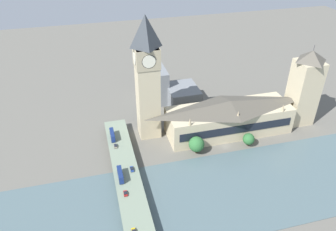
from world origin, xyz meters
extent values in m
plane|color=#605E56|center=(0.00, 0.00, 0.00)|extent=(600.00, 600.00, 0.00)
cube|color=#4C6066|center=(-36.95, 0.00, 0.15)|extent=(61.91, 360.00, 0.30)
cube|color=#C1B28E|center=(16.21, -8.00, 9.49)|extent=(26.42, 85.14, 18.99)
cube|color=black|center=(2.85, -8.00, 10.44)|extent=(0.40, 78.33, 5.70)
pyramid|color=#514C42|center=(16.21, -8.00, 21.76)|extent=(25.89, 83.44, 5.54)
cone|color=tan|center=(4.00, -40.35, 21.49)|extent=(2.20, 2.20, 5.00)
cone|color=tan|center=(4.00, -8.00, 21.49)|extent=(2.20, 2.20, 5.00)
cone|color=tan|center=(4.00, 24.35, 21.49)|extent=(2.20, 2.20, 5.00)
cube|color=#C1B28E|center=(28.02, 45.56, 31.49)|extent=(13.97, 13.97, 62.99)
cube|color=tan|center=(28.02, 45.56, 56.70)|extent=(14.81, 14.81, 12.57)
cylinder|color=black|center=(20.86, 45.56, 56.70)|extent=(0.50, 8.62, 8.62)
cylinder|color=silver|center=(20.72, 45.56, 56.70)|extent=(0.62, 7.98, 7.98)
cylinder|color=black|center=(35.18, 45.56, 56.70)|extent=(0.50, 8.62, 8.62)
cylinder|color=silver|center=(35.32, 45.56, 56.70)|extent=(0.62, 7.98, 7.98)
cylinder|color=black|center=(28.02, 38.40, 56.70)|extent=(8.62, 0.50, 8.62)
cylinder|color=silver|center=(28.02, 38.25, 56.70)|extent=(7.98, 0.62, 7.98)
cylinder|color=black|center=(28.02, 52.72, 56.70)|extent=(8.62, 0.50, 8.62)
cylinder|color=silver|center=(28.02, 52.86, 56.70)|extent=(7.98, 0.62, 7.98)
pyramid|color=#383D42|center=(28.02, 45.56, 72.75)|extent=(14.25, 14.25, 19.53)
cube|color=#C1B28E|center=(16.21, -62.93, 23.44)|extent=(16.72, 16.72, 46.89)
pyramid|color=#514C42|center=(16.21, -62.93, 50.65)|extent=(16.72, 16.72, 7.52)
cylinder|color=#333338|center=(16.21, -62.93, 56.41)|extent=(0.30, 0.30, 4.00)
cube|color=#5D6A59|center=(-36.95, 67.77, 2.32)|extent=(3.00, 12.28, 4.64)
cube|color=#5D6A59|center=(17.58, 67.77, 2.32)|extent=(3.00, 12.28, 4.64)
cube|color=gray|center=(-36.95, 67.77, 5.24)|extent=(155.81, 14.45, 1.20)
cube|color=navy|center=(20.63, 71.46, 7.28)|extent=(11.15, 2.49, 2.00)
cube|color=black|center=(20.63, 71.46, 7.68)|extent=(10.03, 2.55, 0.88)
cube|color=navy|center=(20.63, 71.46, 9.46)|extent=(10.92, 2.49, 2.35)
cube|color=black|center=(20.63, 71.46, 9.57)|extent=(10.03, 2.55, 1.13)
cube|color=navy|center=(20.63, 71.46, 10.71)|extent=(10.81, 2.37, 0.16)
cylinder|color=black|center=(25.34, 70.32, 6.38)|extent=(1.08, 0.28, 1.08)
cylinder|color=black|center=(25.34, 72.59, 6.38)|extent=(1.08, 0.28, 1.08)
cylinder|color=black|center=(16.03, 70.32, 6.38)|extent=(1.08, 0.28, 1.08)
cylinder|color=black|center=(16.03, 72.59, 6.38)|extent=(1.08, 0.28, 1.08)
cube|color=navy|center=(-18.05, 71.54, 7.27)|extent=(10.88, 2.53, 2.00)
cube|color=black|center=(-18.05, 71.54, 7.67)|extent=(9.79, 2.59, 0.88)
cube|color=navy|center=(-18.05, 71.54, 9.44)|extent=(10.67, 2.53, 2.35)
cube|color=black|center=(-18.05, 71.54, 9.56)|extent=(9.79, 2.59, 1.13)
cube|color=navy|center=(-18.05, 71.54, 10.70)|extent=(10.56, 2.40, 0.16)
cylinder|color=black|center=(-13.46, 70.39, 6.37)|extent=(1.06, 0.28, 1.06)
cylinder|color=black|center=(-13.46, 72.69, 6.37)|extent=(1.06, 0.28, 1.06)
cylinder|color=black|center=(-22.53, 70.39, 6.37)|extent=(1.06, 0.28, 1.06)
cylinder|color=black|center=(-22.53, 72.69, 6.37)|extent=(1.06, 0.28, 1.06)
cube|color=slate|center=(11.08, 70.71, 6.35)|extent=(4.40, 1.82, 0.56)
cube|color=black|center=(10.95, 70.71, 6.93)|extent=(2.29, 1.64, 0.59)
cylinder|color=black|center=(12.84, 69.89, 6.16)|extent=(0.63, 0.22, 0.63)
cylinder|color=black|center=(12.84, 71.53, 6.16)|extent=(0.63, 0.22, 0.63)
cylinder|color=black|center=(9.32, 69.89, 6.16)|extent=(0.63, 0.22, 0.63)
cylinder|color=black|center=(9.32, 71.53, 6.16)|extent=(0.63, 0.22, 0.63)
cube|color=navy|center=(-12.95, 64.33, 6.40)|extent=(4.59, 1.80, 0.59)
cube|color=black|center=(-13.09, 64.33, 6.93)|extent=(2.39, 1.62, 0.48)
cylinder|color=black|center=(-11.15, 63.52, 6.20)|extent=(0.71, 0.22, 0.71)
cylinder|color=black|center=(-11.15, 65.14, 6.20)|extent=(0.71, 0.22, 0.71)
cylinder|color=black|center=(-14.75, 63.52, 6.20)|extent=(0.71, 0.22, 0.71)
cylinder|color=black|center=(-14.75, 65.14, 6.20)|extent=(0.71, 0.22, 0.71)
cylinder|color=black|center=(-54.23, 69.74, 6.20)|extent=(0.72, 0.22, 0.72)
cylinder|color=black|center=(-54.23, 71.40, 6.20)|extent=(0.72, 0.22, 0.72)
cube|color=maroon|center=(-30.84, 70.70, 6.40)|extent=(3.95, 1.86, 0.66)
cube|color=black|center=(-30.96, 70.70, 6.95)|extent=(2.05, 1.67, 0.43)
cylinder|color=black|center=(-29.32, 69.86, 6.16)|extent=(0.64, 0.22, 0.64)
cylinder|color=black|center=(-29.32, 71.54, 6.16)|extent=(0.64, 0.22, 0.64)
cylinder|color=black|center=(-32.37, 69.86, 6.16)|extent=(0.64, 0.22, 0.64)
cylinder|color=black|center=(-32.37, 71.54, 6.16)|extent=(0.64, 0.22, 0.64)
cube|color=slate|center=(75.95, 31.68, 13.47)|extent=(31.35, 18.77, 26.94)
cube|color=slate|center=(58.40, 12.31, 8.02)|extent=(27.41, 23.22, 16.05)
cylinder|color=brown|center=(-1.21, 21.18, 1.47)|extent=(0.70, 0.70, 2.93)
sphere|color=#2D6633|center=(-1.21, 21.18, 7.18)|extent=(9.99, 9.99, 9.99)
cylinder|color=brown|center=(-2.65, -14.29, 1.18)|extent=(0.70, 0.70, 2.35)
sphere|color=#2D6633|center=(-2.65, -14.29, 5.62)|extent=(7.69, 7.69, 7.69)
camera|label=1|loc=(-155.21, 80.40, 133.19)|focal=35.00mm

